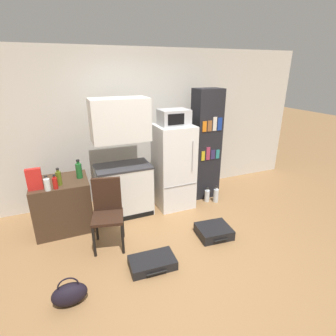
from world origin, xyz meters
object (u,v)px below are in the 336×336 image
object	(u,v)px
water_bottle_front	(216,195)
suitcase_small_flat	(214,231)
bottle_ketchup_red	(55,183)
water_bottle_middle	(207,195)
microwave	(174,117)
bookshelf	(206,145)
refrigerator	(174,167)
bottle_clear_short	(47,184)
side_table	(63,204)
chair	(107,207)
suitcase_large_flat	(152,263)
cereal_box	(34,179)
bottle_green_tall	(79,170)
bottle_olive_oil	(59,178)
kitchen_hutch	(123,164)
handbag	(70,294)

from	to	relation	value
water_bottle_front	suitcase_small_flat	bearing A→B (deg)	-123.81
bottle_ketchup_red	water_bottle_middle	distance (m)	2.60
microwave	bookshelf	xyz separation A→B (m)	(0.69, 0.13, -0.57)
refrigerator	bottle_clear_short	bearing A→B (deg)	-170.99
refrigerator	bookshelf	bearing A→B (deg)	10.21
microwave	water_bottle_front	bearing A→B (deg)	-17.16
water_bottle_middle	side_table	bearing A→B (deg)	177.19
bottle_ketchup_red	water_bottle_front	bearing A→B (deg)	1.37
bottle_clear_short	chair	world-z (taller)	bottle_clear_short
bottle_clear_short	suitcase_large_flat	xyz separation A→B (m)	(1.09, -1.07, -0.80)
cereal_box	suitcase_large_flat	distance (m)	1.90
bottle_clear_short	suitcase_large_flat	size ratio (longest dim) A/B	0.36
suitcase_small_flat	bottle_clear_short	bearing A→B (deg)	164.78
refrigerator	bottle_green_tall	size ratio (longest dim) A/B	5.08
chair	water_bottle_middle	size ratio (longest dim) A/B	3.37
bottle_olive_oil	cereal_box	bearing A→B (deg)	-172.66
bottle_green_tall	kitchen_hutch	bearing A→B (deg)	5.74
bottle_ketchup_red	chair	bearing A→B (deg)	-32.70
refrigerator	water_bottle_front	size ratio (longest dim) A/B	4.50
bottle_clear_short	water_bottle_front	world-z (taller)	bottle_clear_short
suitcase_large_flat	water_bottle_front	size ratio (longest dim) A/B	1.80
handbag	kitchen_hutch	bearing A→B (deg)	58.38
refrigerator	water_bottle_middle	xyz separation A→B (m)	(0.61, -0.15, -0.60)
microwave	water_bottle_middle	bearing A→B (deg)	-13.81
kitchen_hutch	bottle_ketchup_red	distance (m)	1.06
cereal_box	handbag	world-z (taller)	cereal_box
cereal_box	kitchen_hutch	bearing A→B (deg)	11.90
bookshelf	suitcase_large_flat	size ratio (longest dim) A/B	3.45
bottle_ketchup_red	suitcase_small_flat	world-z (taller)	bottle_ketchup_red
bottle_green_tall	chair	size ratio (longest dim) A/B	0.30
water_bottle_front	bottle_clear_short	bearing A→B (deg)	-178.32
cereal_box	chair	world-z (taller)	cereal_box
water_bottle_front	bottle_green_tall	bearing A→B (deg)	174.94
side_table	handbag	size ratio (longest dim) A/B	2.21
bottle_ketchup_red	suitcase_large_flat	world-z (taller)	bottle_ketchup_red
bottle_olive_oil	refrigerator	bearing A→B (deg)	5.89
kitchen_hutch	cereal_box	bearing A→B (deg)	-168.10
cereal_box	water_bottle_middle	xyz separation A→B (m)	(2.74, 0.08, -0.81)
water_bottle_front	suitcase_large_flat	bearing A→B (deg)	-144.95
bookshelf	suitcase_large_flat	world-z (taller)	bookshelf
side_table	water_bottle_front	size ratio (longest dim) A/B	2.49
refrigerator	water_bottle_middle	world-z (taller)	refrigerator
bottle_clear_short	water_bottle_middle	xyz separation A→B (m)	(2.59, 0.16, -0.75)
suitcase_small_flat	kitchen_hutch	bearing A→B (deg)	137.19
kitchen_hutch	suitcase_small_flat	world-z (taller)	kitchen_hutch
suitcase_large_flat	bottle_olive_oil	bearing A→B (deg)	131.24
bottle_green_tall	refrigerator	bearing A→B (deg)	1.13
microwave	water_bottle_middle	world-z (taller)	microwave
water_bottle_front	kitchen_hutch	bearing A→B (deg)	170.53
kitchen_hutch	handbag	xyz separation A→B (m)	(-0.99, -1.60, -0.75)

